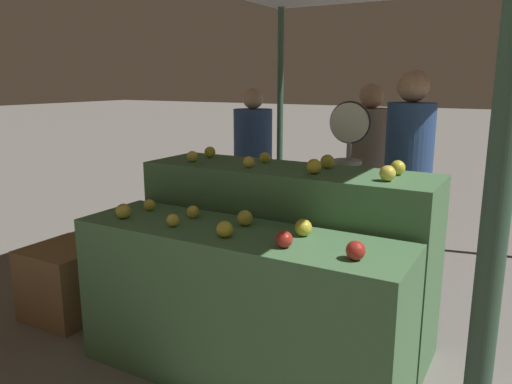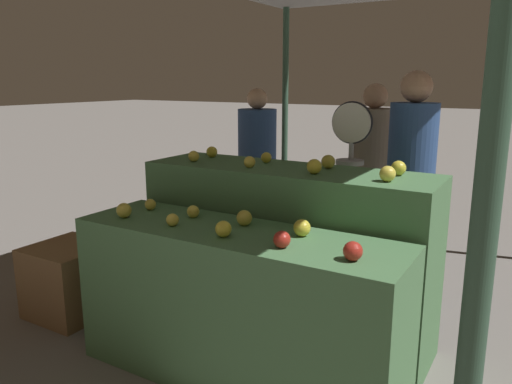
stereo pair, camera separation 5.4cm
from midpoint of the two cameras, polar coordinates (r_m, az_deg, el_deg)
ground_plane at (r=3.05m, az=-2.69°, el=-20.48°), size 60.00×60.00×0.00m
display_counter_front at (r=2.83m, az=-2.78°, el=-13.01°), size 1.87×0.55×0.88m
display_counter_back at (r=3.27m, az=2.89°, el=-7.05°), size 1.87×0.55×1.13m
apple_front_0 at (r=3.01m, az=-15.41°, el=-2.12°), size 0.09×0.09×0.09m
apple_front_1 at (r=2.78m, az=-10.03°, el=-3.20°), size 0.07×0.07×0.07m
apple_front_2 at (r=2.57m, az=-4.20°, el=-4.25°), size 0.09×0.09×0.09m
apple_front_3 at (r=2.40m, az=2.58°, el=-5.42°), size 0.08×0.08×0.08m
apple_front_4 at (r=2.28m, az=10.64°, el=-6.59°), size 0.09×0.09×0.09m
apple_front_5 at (r=3.15m, az=-12.56°, el=-1.45°), size 0.07×0.07×0.07m
apple_front_6 at (r=2.94m, az=-7.73°, el=-2.26°), size 0.07×0.07×0.07m
apple_front_7 at (r=2.76m, az=-1.84°, el=-2.99°), size 0.09×0.09×0.09m
apple_front_8 at (r=2.59m, az=4.83°, el=-4.07°), size 0.09×0.09×0.09m
apple_back_0 at (r=3.38m, az=-7.76°, el=4.06°), size 0.07×0.07×0.07m
apple_back_1 at (r=3.12m, az=-1.32°, el=3.44°), size 0.07×0.07×0.07m
apple_back_2 at (r=2.93m, az=6.12°, el=2.93°), size 0.09×0.09×0.09m
apple_back_3 at (r=2.79m, az=14.27°, el=2.08°), size 0.09×0.09×0.09m
apple_back_4 at (r=3.55m, az=-5.72°, el=4.56°), size 0.08×0.08×0.08m
apple_back_5 at (r=3.31m, az=0.57°, el=3.97°), size 0.07×0.07×0.07m
apple_back_6 at (r=3.13m, az=7.67°, el=3.48°), size 0.09×0.09×0.09m
apple_back_7 at (r=2.99m, az=15.39°, el=2.70°), size 0.09×0.09×0.09m
produce_scale at (r=3.62m, az=10.07°, el=3.72°), size 0.30×0.20×1.53m
person_vendor_at_scale at (r=3.87m, az=16.57°, el=2.35°), size 0.46×0.46×1.74m
person_customer_left at (r=4.60m, az=12.37°, el=3.28°), size 0.39×0.39×1.64m
person_customer_right at (r=5.21m, az=-0.65°, el=4.22°), size 0.46×0.46×1.59m
wooden_crate_side at (r=3.89m, az=-21.11°, el=-9.50°), size 0.51×0.51×0.51m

